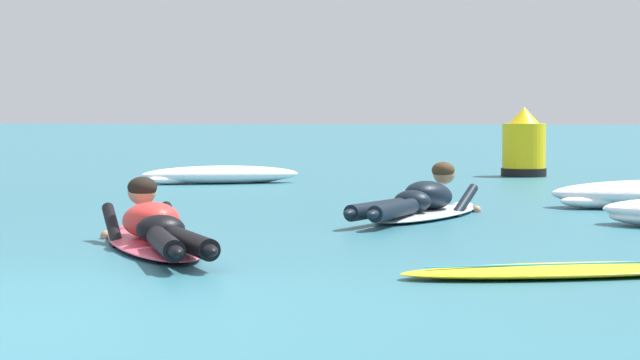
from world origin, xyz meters
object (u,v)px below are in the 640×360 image
(surfer_far, at_px, (422,203))
(channel_marker_buoy, at_px, (524,149))
(drifting_surfboard, at_px, (573,270))
(surfer_near, at_px, (155,231))

(surfer_far, height_order, channel_marker_buoy, channel_marker_buoy)
(surfer_far, bearing_deg, drifting_surfboard, -74.59)
(surfer_far, xyz_separation_m, channel_marker_buoy, (1.24, 7.08, 0.26))
(surfer_near, distance_m, channel_marker_buoy, 10.29)
(surfer_far, distance_m, drifting_surfboard, 3.88)
(drifting_surfboard, bearing_deg, channel_marker_buoy, 88.91)
(surfer_far, height_order, drifting_surfboard, surfer_far)
(surfer_near, height_order, drifting_surfboard, surfer_near)
(surfer_far, xyz_separation_m, drifting_surfboard, (1.03, -3.74, -0.10))
(channel_marker_buoy, bearing_deg, surfer_near, -106.97)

